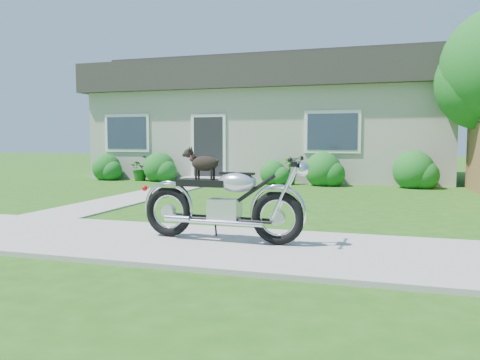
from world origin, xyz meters
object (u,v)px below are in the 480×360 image
Objects in this scene: potted_plant_left at (141,168)px; potted_plant_right at (289,170)px; house at (273,119)px; motorcycle_with_dog at (224,201)px.

potted_plant_left is 5.03m from potted_plant_right.
house is 5.66× the size of motorcycle_with_dog.
house is 5.39m from potted_plant_left.
motorcycle_with_dog reaches higher than potted_plant_left.
potted_plant_right is at bearing -69.80° from house.
house is at bearing 110.20° from potted_plant_right.
potted_plant_right is (1.27, -3.44, -1.73)m from house.
potted_plant_left is 10.20m from motorcycle_with_dog.
house is 12.13m from motorcycle_with_dog.
potted_plant_left is at bearing 127.50° from motorcycle_with_dog.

